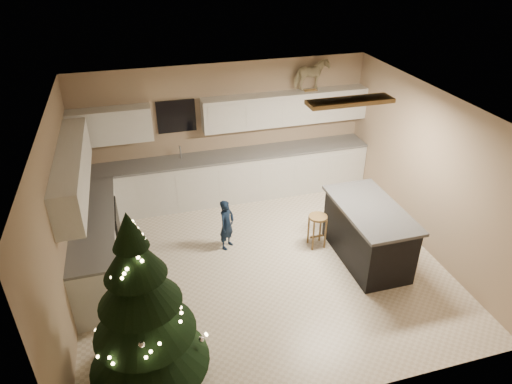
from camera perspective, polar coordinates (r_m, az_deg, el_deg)
The scene contains 8 objects.
ground_plane at distance 7.36m, azimuth 0.76°, elevation -9.11°, with size 5.50×5.50×0.00m, color beige.
room_shell at distance 6.40m, azimuth 1.05°, elevation 3.18°, with size 5.52×5.02×2.61m.
cabinetry at distance 8.13m, azimuth -8.71°, elevation 1.13°, with size 5.50×3.20×2.00m.
island at distance 7.44m, azimuth 13.78°, elevation -4.99°, with size 0.90×1.70×0.95m.
bar_stool at distance 7.59m, azimuth 7.70°, elevation -3.92°, with size 0.31×0.31×0.58m.
christmas_tree at distance 5.35m, azimuth -13.93°, elevation -14.82°, with size 1.44×1.39×2.31m.
toddler at distance 7.50m, azimuth -3.68°, elevation -4.09°, with size 0.32×0.21×0.89m, color #0D1A34.
rocking_horse at distance 8.77m, azimuth 6.93°, elevation 14.33°, with size 0.71×0.44×0.58m.
Camera 1 is at (-1.66, -5.46, 4.64)m, focal length 32.00 mm.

